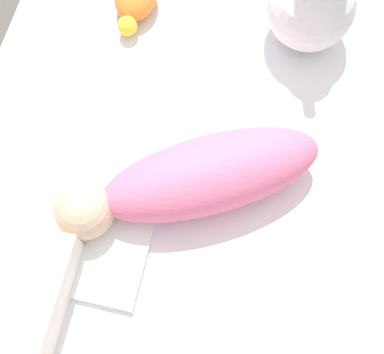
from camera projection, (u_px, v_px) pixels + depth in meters
name	position (u px, v px, depth m)	size (l,w,h in m)	color
ground_plane	(176.00, 200.00, 1.38)	(12.00, 12.00, 0.00)	#514C47
bed_mattress	(175.00, 192.00, 1.32)	(1.42, 1.07, 0.13)	white
burp_cloth	(105.00, 247.00, 1.20)	(0.25, 0.19, 0.02)	white
swaddled_baby	(193.00, 179.00, 1.18)	(0.41, 0.58, 0.16)	pink
bunny_plush	(313.00, 0.00, 1.29)	(0.22, 0.22, 0.39)	white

